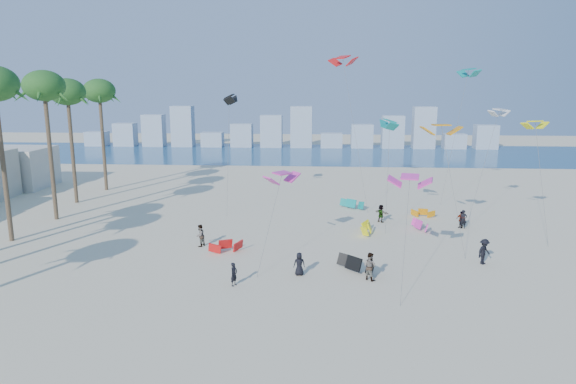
{
  "coord_description": "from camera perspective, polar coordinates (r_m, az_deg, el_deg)",
  "views": [
    {
      "loc": [
        5.62,
        -23.57,
        12.91
      ],
      "look_at": [
        3.0,
        16.0,
        4.5
      ],
      "focal_mm": 31.94,
      "sensor_mm": 36.0,
      "label": 1
    }
  ],
  "objects": [
    {
      "name": "kitesurfers_far",
      "position": [
        42.8,
        10.31,
        -4.55
      ],
      "size": [
        23.46,
        15.38,
        1.9
      ],
      "color": "black",
      "rests_on": "ground"
    },
    {
      "name": "ocean",
      "position": [
        96.61,
        0.42,
        4.29
      ],
      "size": [
        220.0,
        220.0,
        0.0
      ],
      "primitive_type": "plane",
      "color": "navy",
      "rests_on": "ground"
    },
    {
      "name": "ground",
      "position": [
        27.46,
        -8.84,
        -16.23
      ],
      "size": [
        220.0,
        220.0,
        0.0
      ],
      "primitive_type": "plane",
      "color": "beige",
      "rests_on": "ground"
    },
    {
      "name": "distant_skyline",
      "position": [
        106.25,
        0.1,
        6.67
      ],
      "size": [
        85.0,
        3.0,
        8.4
      ],
      "color": "#9EADBF",
      "rests_on": "ground"
    },
    {
      "name": "kitesurfer_mid",
      "position": [
        35.01,
        9.08,
        -8.16
      ],
      "size": [
        1.17,
        1.15,
        1.9
      ],
      "primitive_type": "imported",
      "rotation": [
        0.0,
        0.0,
        2.44
      ],
      "color": "gray",
      "rests_on": "ground"
    },
    {
      "name": "kitesurfer_near",
      "position": [
        33.86,
        -6.04,
        -9.08
      ],
      "size": [
        0.59,
        0.68,
        1.56
      ],
      "primitive_type": "imported",
      "rotation": [
        0.0,
        0.0,
        1.1
      ],
      "color": "black",
      "rests_on": "ground"
    },
    {
      "name": "flying_kites",
      "position": [
        47.49,
        11.54,
        9.24
      ],
      "size": [
        35.87,
        30.33,
        16.37
      ],
      "color": "#E933AA",
      "rests_on": "ground"
    },
    {
      "name": "grounded_kites",
      "position": [
        44.63,
        7.35,
        -4.33
      ],
      "size": [
        20.43,
        21.55,
        1.03
      ],
      "color": "red",
      "rests_on": "ground"
    }
  ]
}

